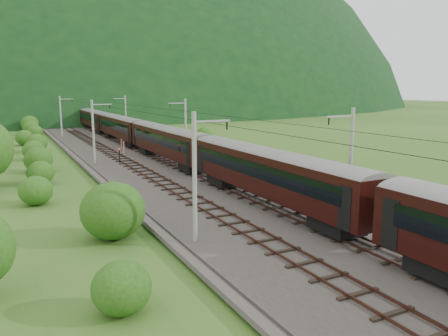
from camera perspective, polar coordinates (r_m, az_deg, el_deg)
name	(u,v)px	position (r m, az deg, el deg)	size (l,w,h in m)	color
ground	(279,231)	(30.44, 7.14, -8.20)	(600.00, 600.00, 0.00)	#2E561B
railbed	(215,197)	(38.72, -1.19, -3.84)	(14.00, 220.00, 0.30)	#38332D
track_left	(190,198)	(37.72, -4.48, -3.91)	(2.40, 220.00, 0.27)	#553024
track_right	(239,192)	(39.74, 1.93, -3.15)	(2.40, 220.00, 0.27)	#553024
catenary_left	(94,130)	(56.96, -16.64, 4.73)	(2.54, 192.28, 8.00)	gray
catenary_right	(185,127)	(60.37, -5.11, 5.41)	(2.54, 192.28, 8.00)	gray
overhead_wires	(215,119)	(37.63, -1.23, 6.47)	(4.83, 198.00, 0.03)	black
mountain_main	(31,105)	(284.43, -23.94, 7.50)	(504.00, 360.00, 244.00)	black
train	(169,137)	(55.55, -7.17, 4.04)	(3.08, 172.27, 5.35)	black
hazard_post_near	(124,147)	(66.30, -12.95, 2.70)	(0.18, 0.18, 1.67)	red
hazard_post_far	(121,143)	(71.96, -13.26, 3.17)	(0.15, 0.15, 1.42)	red
signal	(119,154)	(57.23, -13.50, 1.75)	(0.20, 0.20, 1.85)	black
vegetation_left	(43,170)	(42.98, -22.52, -0.23)	(12.07, 151.97, 6.67)	#244612
vegetation_right	(254,156)	(54.60, 4.01, 1.56)	(7.01, 107.80, 3.03)	#244612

